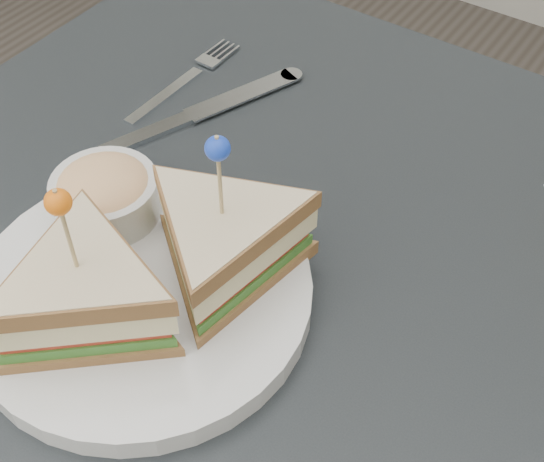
% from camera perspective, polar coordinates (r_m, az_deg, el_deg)
% --- Properties ---
extents(table, '(0.80, 0.80, 0.75)m').
position_cam_1_polar(table, '(0.69, -1.17, -7.30)').
color(table, black).
rests_on(table, ground).
extents(plate_meal, '(0.32, 0.32, 0.16)m').
position_cam_1_polar(plate_meal, '(0.58, -9.35, -2.60)').
color(plate_meal, silver).
rests_on(plate_meal, table).
extents(cutlery_fork, '(0.03, 0.17, 0.00)m').
position_cam_1_polar(cutlery_fork, '(0.83, -6.33, 11.44)').
color(cutlery_fork, white).
rests_on(cutlery_fork, table).
extents(cutlery_knife, '(0.10, 0.22, 0.01)m').
position_cam_1_polar(cutlery_knife, '(0.78, -5.63, 8.79)').
color(cutlery_knife, '#B3B8BE').
rests_on(cutlery_knife, table).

